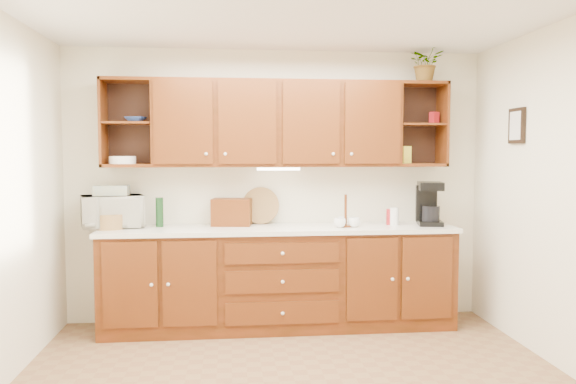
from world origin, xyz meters
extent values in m
plane|color=white|center=(0.00, 0.00, 2.60)|extent=(4.00, 4.00, 0.00)
plane|color=#EEE7C8|center=(0.00, 1.75, 1.30)|extent=(4.00, 0.00, 4.00)
cube|color=#3C1D06|center=(0.00, 1.45, 0.45)|extent=(3.20, 0.60, 0.90)
cube|color=silver|center=(0.00, 1.44, 0.92)|extent=(3.24, 0.64, 0.04)
cube|color=#3C1D06|center=(0.00, 1.58, 1.89)|extent=(2.30, 0.33, 0.80)
cube|color=black|center=(-1.38, 1.74, 1.89)|extent=(0.45, 0.02, 0.80)
cube|color=black|center=(1.38, 1.74, 1.89)|extent=(0.45, 0.02, 0.80)
cube|color=#3C1D06|center=(-1.38, 1.58, 1.89)|extent=(0.43, 0.30, 0.02)
cube|color=#3C1D06|center=(1.38, 1.58, 1.89)|extent=(0.43, 0.30, 0.02)
cube|color=#3C1D06|center=(1.38, 1.58, 2.27)|extent=(0.45, 0.33, 0.03)
cube|color=white|center=(0.00, 1.53, 1.47)|extent=(0.40, 0.05, 0.02)
cube|color=black|center=(1.98, 0.90, 1.85)|extent=(0.03, 0.24, 0.30)
cylinder|color=olive|center=(-1.52, 1.46, 1.01)|extent=(0.31, 0.31, 0.13)
imported|color=beige|center=(-1.52, 1.55, 1.09)|extent=(0.62, 0.50, 0.30)
cube|color=#D3BB63|center=(-1.52, 1.55, 1.28)|extent=(0.30, 0.23, 0.09)
cylinder|color=black|center=(-1.10, 1.56, 1.08)|extent=(0.09, 0.09, 0.27)
cylinder|color=olive|center=(-0.16, 1.69, 0.95)|extent=(0.36, 0.12, 0.35)
cube|color=#3C1D06|center=(-0.44, 1.58, 1.07)|extent=(0.39, 0.27, 0.25)
cylinder|color=#3C1D06|center=(0.61, 1.38, 1.09)|extent=(0.02, 0.02, 0.30)
cylinder|color=#3C1D06|center=(0.61, 1.38, 0.95)|extent=(0.12, 0.12, 0.02)
imported|color=white|center=(0.68, 1.35, 0.98)|extent=(0.14, 0.14, 0.09)
imported|color=white|center=(0.60, 1.46, 0.98)|extent=(0.14, 0.14, 0.09)
imported|color=white|center=(0.54, 1.34, 0.98)|extent=(0.14, 0.14, 0.09)
cylinder|color=#A3171C|center=(1.08, 1.50, 1.01)|extent=(0.14, 0.14, 0.15)
cylinder|color=white|center=(1.09, 1.46, 1.02)|extent=(0.09, 0.09, 0.16)
cylinder|color=yellow|center=(1.41, 1.37, 1.00)|extent=(0.11, 0.11, 0.12)
cube|color=black|center=(1.42, 1.42, 0.96)|extent=(0.27, 0.32, 0.04)
cube|color=black|center=(1.42, 1.52, 1.14)|extent=(0.20, 0.11, 0.35)
cube|color=black|center=(1.42, 1.42, 1.31)|extent=(0.27, 0.32, 0.08)
cylinder|color=black|center=(1.42, 1.39, 1.05)|extent=(0.19, 0.19, 0.15)
imported|color=#294798|center=(-1.30, 1.57, 1.92)|extent=(0.22, 0.22, 0.04)
cylinder|color=white|center=(-1.42, 1.56, 1.56)|extent=(0.31, 0.31, 0.07)
cube|color=yellow|center=(1.22, 1.57, 1.60)|extent=(0.11, 0.10, 0.16)
cube|color=#A3171C|center=(1.51, 1.58, 1.96)|extent=(0.09, 0.09, 0.11)
imported|color=#999999|center=(1.41, 1.55, 2.47)|extent=(0.36, 0.33, 0.35)
camera|label=1|loc=(-0.44, -3.67, 1.62)|focal=35.00mm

